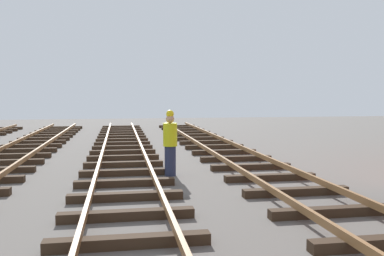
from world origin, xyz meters
The scene contains 1 object.
track_worker_foreground centered at (-1.87, 11.17, 0.93)m, with size 0.40×0.40×1.87m.
Camera 1 is at (-3.28, -0.53, 2.31)m, focal length 39.14 mm.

